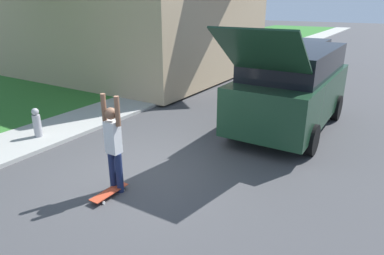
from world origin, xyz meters
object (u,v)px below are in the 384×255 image
Objects in this scene: skateboarder at (113,144)px; fire_hydrant at (37,123)px; suv_parked at (292,86)px; skateboard at (109,192)px; car_down_street at (311,53)px.

skateboarder is 2.47× the size of fire_hydrant.
suv_parked is 7.04× the size of skateboard.
fire_hydrant is (-5.19, -4.31, -0.73)m from suv_parked.
fire_hydrant is at bearing 167.06° from skateboarder.
suv_parked reaches higher than car_down_street.
skateboarder reaches higher than car_down_street.
suv_parked is 1.22× the size of car_down_street.
suv_parked is 5.39m from skateboarder.
skateboarder is at bearing -88.83° from car_down_street.
skateboarder is (0.32, -15.69, 0.27)m from car_down_street.
car_down_street is 15.94m from skateboard.
skateboarder is (-1.70, -5.11, -0.24)m from suv_parked.
skateboarder is 0.91m from skateboard.
fire_hydrant is (-3.48, 0.80, -0.50)m from skateboarder.
skateboarder is 2.35× the size of skateboard.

